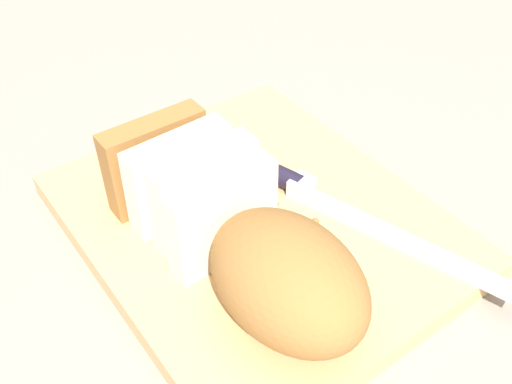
% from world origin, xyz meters
% --- Properties ---
extents(ground_plane, '(3.00, 3.00, 0.00)m').
position_xyz_m(ground_plane, '(0.00, 0.00, 0.00)').
color(ground_plane, gray).
extents(cutting_board, '(0.38, 0.32, 0.02)m').
position_xyz_m(cutting_board, '(0.00, 0.00, 0.01)').
color(cutting_board, tan).
rests_on(cutting_board, ground_plane).
extents(bread_loaf, '(0.28, 0.12, 0.09)m').
position_xyz_m(bread_loaf, '(-0.05, 0.05, 0.07)').
color(bread_loaf, '#996633').
rests_on(bread_loaf, cutting_board).
extents(bread_knife, '(0.27, 0.11, 0.02)m').
position_xyz_m(bread_knife, '(-0.02, -0.06, 0.03)').
color(bread_knife, silver).
rests_on(bread_knife, cutting_board).
extents(crumb_near_knife, '(0.00, 0.00, 0.00)m').
position_xyz_m(crumb_near_knife, '(-0.06, -0.03, 0.03)').
color(crumb_near_knife, '#996633').
rests_on(crumb_near_knife, cutting_board).
extents(crumb_near_loaf, '(0.00, 0.00, 0.00)m').
position_xyz_m(crumb_near_loaf, '(0.06, 0.01, 0.03)').
color(crumb_near_loaf, '#996633').
rests_on(crumb_near_loaf, cutting_board).
extents(crumb_stray_left, '(0.01, 0.01, 0.01)m').
position_xyz_m(crumb_stray_left, '(-0.04, -0.04, 0.03)').
color(crumb_stray_left, '#996633').
rests_on(crumb_stray_left, cutting_board).
extents(crumb_stray_right, '(0.00, 0.00, 0.00)m').
position_xyz_m(crumb_stray_right, '(0.00, -0.03, 0.03)').
color(crumb_stray_right, '#996633').
rests_on(crumb_stray_right, cutting_board).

